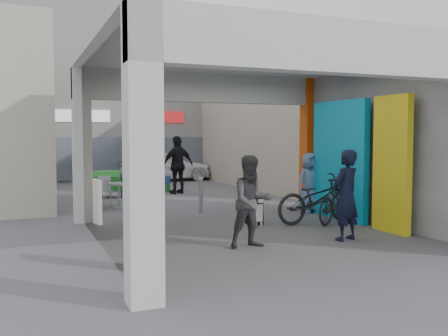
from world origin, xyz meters
name	(u,v)px	position (x,y,z in m)	size (l,w,h in m)	color
ground	(239,228)	(0.00, 0.00, 0.00)	(90.00, 90.00, 0.00)	#505055
arcade_canopy	(280,119)	(0.54, -0.82, 2.30)	(6.40, 6.45, 6.40)	#B4B4AF
far_building	(117,93)	(0.00, 13.99, 3.99)	(18.00, 4.08, 8.00)	white
plaza_bldg_left	(12,119)	(-4.50, 7.50, 2.50)	(2.00, 9.00, 5.00)	#B7A998
plaza_bldg_right	(266,122)	(4.50, 7.50, 2.50)	(2.00, 9.00, 5.00)	#B7A998
bollard_left	(138,199)	(-1.61, 2.53, 0.41)	(0.09, 0.09, 0.82)	#94979C
bollard_center	(201,196)	(-0.04, 2.28, 0.44)	(0.09, 0.09, 0.89)	#94979C
bollard_right	(256,192)	(1.50, 2.23, 0.46)	(0.09, 0.09, 0.93)	#94979C
advert_board_near	(136,235)	(-2.75, -2.42, 0.51)	(0.21, 0.55, 1.00)	white
advert_board_far	(96,201)	(-2.75, 1.72, 0.51)	(0.19, 0.55, 1.00)	white
cafe_set	(113,196)	(-1.93, 4.18, 0.29)	(1.38, 1.11, 0.83)	#95959A
produce_stand	(103,187)	(-1.87, 6.44, 0.33)	(1.28, 0.69, 0.84)	black
crate_stack	(164,184)	(0.37, 7.32, 0.28)	(0.54, 0.48, 0.56)	#1B6024
border_collie	(256,212)	(0.51, 0.21, 0.29)	(0.27, 0.52, 0.72)	black
man_with_dog	(346,195)	(1.36, -1.91, 0.86)	(0.63, 0.41, 1.72)	black
man_back_turned	(252,202)	(-0.54, -1.77, 0.82)	(0.79, 0.62, 1.63)	#3D3C3F
man_elderly	(310,182)	(2.60, 1.34, 0.77)	(0.75, 0.49, 1.54)	#5677A8
man_crates	(178,165)	(0.67, 6.57, 0.98)	(1.15, 0.48, 1.97)	black
bicycle_front	(317,199)	(1.91, -0.10, 0.55)	(0.74, 2.11, 1.11)	black
bicycle_rear	(337,200)	(2.30, -0.29, 0.51)	(0.48, 1.71, 1.03)	black
white_van	(165,166)	(1.56, 11.37, 0.67)	(1.57, 3.91, 1.33)	white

